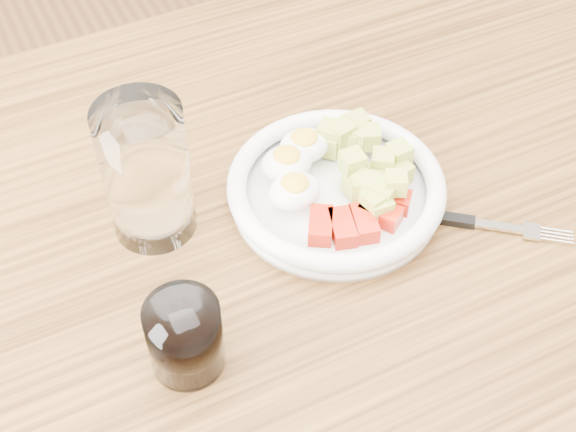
# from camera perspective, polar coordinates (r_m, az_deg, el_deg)

# --- Properties ---
(dining_table) EXTENTS (1.50, 0.90, 0.77)m
(dining_table) POSITION_cam_1_polar(r_m,az_deg,el_deg) (0.92, 0.83, -5.61)
(dining_table) COLOR brown
(dining_table) RESTS_ON ground
(bowl) EXTENTS (0.24, 0.24, 0.06)m
(bowl) POSITION_cam_1_polar(r_m,az_deg,el_deg) (0.87, 3.38, 2.23)
(bowl) COLOR white
(bowl) RESTS_ON dining_table
(fork) EXTENTS (0.17, 0.13, 0.01)m
(fork) POSITION_cam_1_polar(r_m,az_deg,el_deg) (0.87, 11.82, -0.28)
(fork) COLOR black
(fork) RESTS_ON dining_table
(water_glass) EXTENTS (0.09, 0.09, 0.16)m
(water_glass) POSITION_cam_1_polar(r_m,az_deg,el_deg) (0.81, -10.04, 3.09)
(water_glass) COLOR white
(water_glass) RESTS_ON dining_table
(coffee_glass) EXTENTS (0.07, 0.07, 0.08)m
(coffee_glass) POSITION_cam_1_polar(r_m,az_deg,el_deg) (0.73, -7.34, -8.53)
(coffee_glass) COLOR white
(coffee_glass) RESTS_ON dining_table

